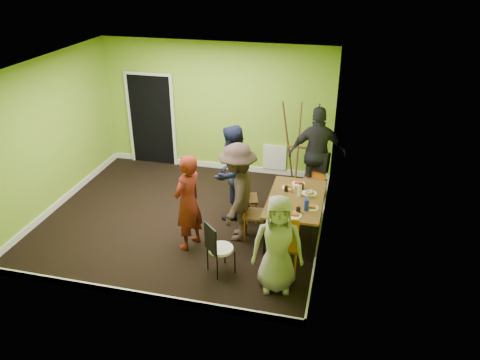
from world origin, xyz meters
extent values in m
plane|color=black|center=(0.00, 0.00, 0.00)|extent=(5.00, 5.00, 0.00)
cube|color=#8FBB30|center=(0.00, 2.25, 1.40)|extent=(5.00, 0.04, 2.80)
cube|color=#8FBB30|center=(0.00, -2.25, 1.40)|extent=(5.00, 0.04, 2.80)
cube|color=#8FBB30|center=(-2.50, 0.00, 1.40)|extent=(0.04, 4.50, 2.80)
cube|color=#8FBB30|center=(2.50, 0.00, 1.40)|extent=(0.04, 4.50, 2.80)
cube|color=white|center=(0.00, 0.00, 2.80)|extent=(5.00, 4.50, 0.04)
cube|color=black|center=(-1.50, 2.22, 1.02)|extent=(1.00, 0.05, 2.04)
cube|color=white|center=(1.30, 2.22, 0.40)|extent=(0.50, 0.04, 0.55)
cylinder|color=black|center=(1.66, -0.82, 0.35)|extent=(0.04, 0.04, 0.71)
cylinder|color=black|center=(2.44, -0.82, 0.35)|extent=(0.04, 0.04, 0.71)
cylinder|color=black|center=(1.66, 0.56, 0.35)|extent=(0.04, 0.04, 0.71)
cylinder|color=black|center=(2.44, 0.56, 0.35)|extent=(0.04, 0.04, 0.71)
cube|color=brown|center=(2.05, -0.13, 0.73)|extent=(0.90, 1.50, 0.04)
cylinder|color=orange|center=(0.94, 0.35, 0.21)|extent=(0.02, 0.02, 0.43)
cylinder|color=orange|center=(1.02, 0.04, 0.21)|extent=(0.02, 0.02, 0.43)
cylinder|color=orange|center=(1.24, 0.44, 0.21)|extent=(0.02, 0.02, 0.43)
cylinder|color=orange|center=(1.33, 0.13, 0.21)|extent=(0.02, 0.02, 0.43)
cube|color=brown|center=(1.13, 0.24, 0.43)|extent=(0.47, 0.47, 0.04)
cube|color=orange|center=(0.96, 0.19, 0.68)|extent=(0.13, 0.35, 0.47)
cylinder|color=orange|center=(1.23, -0.15, 0.22)|extent=(0.03, 0.03, 0.45)
cylinder|color=orange|center=(1.26, -0.49, 0.22)|extent=(0.03, 0.03, 0.45)
cylinder|color=orange|center=(1.57, -0.12, 0.22)|extent=(0.03, 0.03, 0.45)
cylinder|color=orange|center=(1.60, -0.46, 0.22)|extent=(0.03, 0.03, 0.45)
cube|color=brown|center=(1.41, -0.30, 0.45)|extent=(0.43, 0.43, 0.04)
cube|color=orange|center=(1.23, -0.32, 0.71)|extent=(0.06, 0.38, 0.50)
cylinder|color=orange|center=(2.42, 1.21, 0.22)|extent=(0.03, 0.03, 0.45)
cylinder|color=orange|center=(2.11, 1.34, 0.22)|extent=(0.03, 0.03, 0.45)
cylinder|color=orange|center=(2.29, 0.90, 0.22)|extent=(0.03, 0.03, 0.45)
cylinder|color=orange|center=(1.98, 1.03, 0.22)|extent=(0.03, 0.03, 0.45)
cube|color=brown|center=(2.20, 1.12, 0.45)|extent=(0.52, 0.52, 0.04)
cube|color=orange|center=(2.27, 1.30, 0.72)|extent=(0.36, 0.17, 0.50)
cylinder|color=orange|center=(1.85, -1.34, 0.25)|extent=(0.03, 0.03, 0.49)
cylinder|color=orange|center=(2.22, -1.30, 0.25)|extent=(0.03, 0.03, 0.49)
cylinder|color=orange|center=(1.81, -0.97, 0.25)|extent=(0.03, 0.03, 0.49)
cylinder|color=orange|center=(2.19, -0.93, 0.25)|extent=(0.03, 0.03, 0.49)
cube|color=brown|center=(2.02, -1.14, 0.49)|extent=(0.48, 0.48, 0.04)
cube|color=orange|center=(2.04, -1.34, 0.79)|extent=(0.42, 0.08, 0.55)
cylinder|color=black|center=(0.88, -1.36, 0.20)|extent=(0.02, 0.02, 0.40)
cylinder|color=black|center=(1.10, -1.57, 0.20)|extent=(0.02, 0.02, 0.40)
cylinder|color=black|center=(1.10, -1.14, 0.20)|extent=(0.02, 0.02, 0.40)
cylinder|color=black|center=(1.32, -1.36, 0.20)|extent=(0.02, 0.02, 0.40)
cylinder|color=white|center=(1.10, -1.36, 0.41)|extent=(0.38, 0.38, 0.04)
cube|color=black|center=(0.98, -1.48, 0.64)|extent=(0.26, 0.26, 0.45)
cylinder|color=brown|center=(1.62, 1.84, 0.92)|extent=(0.26, 0.43, 1.85)
cylinder|color=brown|center=(2.09, 1.84, 0.92)|extent=(0.26, 0.43, 1.85)
cylinder|color=brown|center=(1.86, 1.57, 0.92)|extent=(0.04, 0.42, 1.80)
cube|color=brown|center=(1.86, 1.79, 0.86)|extent=(0.50, 0.04, 0.04)
cylinder|color=white|center=(1.87, 0.21, 0.76)|extent=(0.22, 0.22, 0.01)
cylinder|color=white|center=(1.79, -0.49, 0.76)|extent=(0.23, 0.23, 0.01)
cylinder|color=white|center=(2.03, 0.40, 0.76)|extent=(0.23, 0.23, 0.01)
cylinder|color=white|center=(2.10, -0.70, 0.76)|extent=(0.24, 0.24, 0.01)
cylinder|color=white|center=(2.25, 0.08, 0.76)|extent=(0.25, 0.25, 0.01)
cylinder|color=white|center=(2.34, -0.40, 0.76)|extent=(0.23, 0.23, 0.01)
cylinder|color=white|center=(2.10, -0.03, 0.86)|extent=(0.07, 0.07, 0.22)
cylinder|color=#1627AB|center=(2.26, -0.49, 0.85)|extent=(0.08, 0.08, 0.19)
cylinder|color=orange|center=(1.96, 0.05, 0.79)|extent=(0.03, 0.03, 0.09)
cylinder|color=black|center=(1.85, 0.08, 0.80)|extent=(0.07, 0.07, 0.10)
cylinder|color=black|center=(2.11, 0.22, 0.80)|extent=(0.06, 0.06, 0.10)
cylinder|color=black|center=(2.15, -0.60, 0.80)|extent=(0.07, 0.07, 0.09)
imported|color=white|center=(1.90, -0.38, 0.80)|extent=(0.13, 0.13, 0.10)
imported|color=white|center=(2.25, -0.03, 0.80)|extent=(0.11, 0.11, 0.10)
imported|color=#5E1710|center=(0.41, -0.81, 0.82)|extent=(0.57, 0.69, 1.64)
imported|color=#151935|center=(0.84, 0.30, 0.88)|extent=(0.93, 1.04, 1.75)
imported|color=#322321|center=(1.12, -0.37, 0.86)|extent=(0.67, 1.13, 1.71)
imported|color=black|center=(2.26, 1.39, 0.93)|extent=(1.15, 0.64, 1.86)
imported|color=gray|center=(1.98, -1.53, 0.75)|extent=(0.81, 0.61, 1.50)
camera|label=1|loc=(2.75, -6.95, 4.48)|focal=35.00mm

